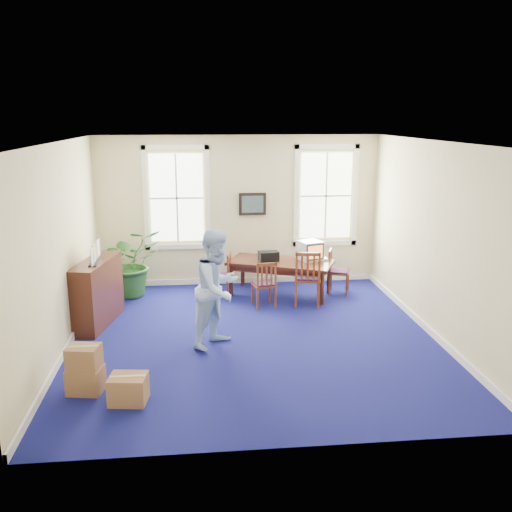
{
  "coord_description": "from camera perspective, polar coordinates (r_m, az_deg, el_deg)",
  "views": [
    {
      "loc": [
        -0.9,
        -8.81,
        3.59
      ],
      "look_at": [
        0.1,
        0.6,
        1.25
      ],
      "focal_mm": 40.0,
      "sensor_mm": 36.0,
      "label": 1
    }
  ],
  "objects": [
    {
      "name": "baseboard_back",
      "position": [
        12.57,
        -1.72,
        -2.43
      ],
      "size": [
        6.0,
        0.04,
        0.12
      ],
      "primitive_type": "cube",
      "color": "white",
      "rests_on": "ground"
    },
    {
      "name": "game_console",
      "position": [
        11.76,
        6.79,
        -0.29
      ],
      "size": [
        0.14,
        0.17,
        0.04
      ],
      "primitive_type": "cube",
      "rotation": [
        0.0,
        0.0,
        0.0
      ],
      "color": "white",
      "rests_on": "conference_table"
    },
    {
      "name": "baseboard_right",
      "position": [
        10.25,
        16.65,
        -6.87
      ],
      "size": [
        0.04,
        6.5,
        0.12
      ],
      "primitive_type": "cube",
      "color": "white",
      "rests_on": "ground"
    },
    {
      "name": "wall_back",
      "position": [
        12.26,
        -1.78,
        4.53
      ],
      "size": [
        6.5,
        0.0,
        6.5
      ],
      "primitive_type": "plane",
      "rotation": [
        1.57,
        0.0,
        0.0
      ],
      "color": "beige",
      "rests_on": "ground"
    },
    {
      "name": "chair_end_left",
      "position": [
        11.55,
        -3.61,
        -1.92
      ],
      "size": [
        0.48,
        0.48,
        0.9
      ],
      "primitive_type": null,
      "rotation": [
        0.0,
        0.0,
        -1.79
      ],
      "color": "brown",
      "rests_on": "ground"
    },
    {
      "name": "man",
      "position": [
        9.0,
        -3.85,
        -3.24
      ],
      "size": [
        1.14,
        1.17,
        1.89
      ],
      "primitive_type": "imported",
      "rotation": [
        0.0,
        0.0,
        0.88
      ],
      "color": "#ADCCFF",
      "rests_on": "ground"
    },
    {
      "name": "baseboard_left",
      "position": [
        9.72,
        -18.1,
        -8.14
      ],
      "size": [
        0.04,
        6.5,
        0.12
      ],
      "primitive_type": "cube",
      "color": "white",
      "rests_on": "ground"
    },
    {
      "name": "wall_left",
      "position": [
        9.28,
        -18.99,
        0.73
      ],
      "size": [
        0.0,
        6.5,
        6.5
      ],
      "primitive_type": "plane",
      "rotation": [
        1.57,
        0.0,
        1.57
      ],
      "color": "beige",
      "rests_on": "ground"
    },
    {
      "name": "chair_near_left",
      "position": [
        10.93,
        0.78,
        -2.78
      ],
      "size": [
        0.47,
        0.47,
        0.91
      ],
      "primitive_type": null,
      "rotation": [
        0.0,
        0.0,
        3.32
      ],
      "color": "brown",
      "rests_on": "ground"
    },
    {
      "name": "conference_table",
      "position": [
        11.69,
        2.43,
        -2.2
      ],
      "size": [
        2.29,
        1.7,
        0.71
      ],
      "primitive_type": null,
      "rotation": [
        0.0,
        0.0,
        -0.41
      ],
      "color": "#441E13",
      "rests_on": "ground"
    },
    {
      "name": "chair_end_right",
      "position": [
        11.9,
        8.31,
        -1.53
      ],
      "size": [
        0.53,
        0.53,
        0.91
      ],
      "primitive_type": null,
      "rotation": [
        0.0,
        0.0,
        1.23
      ],
      "color": "brown",
      "rests_on": "ground"
    },
    {
      "name": "cardboard_boxes",
      "position": [
        8.05,
        -15.43,
        -10.44
      ],
      "size": [
        1.38,
        1.38,
        0.68
      ],
      "primitive_type": null,
      "rotation": [
        0.0,
        0.0,
        -0.17
      ],
      "color": "#986945",
      "rests_on": "ground"
    },
    {
      "name": "potted_plant",
      "position": [
        11.82,
        -12.46,
        -0.63
      ],
      "size": [
        1.59,
        1.51,
        1.39
      ],
      "primitive_type": "imported",
      "rotation": [
        0.0,
        0.0,
        0.43
      ],
      "color": "#255720",
      "rests_on": "ground"
    },
    {
      "name": "equipment_bag",
      "position": [
        11.59,
        1.27,
        -0.02
      ],
      "size": [
        0.43,
        0.31,
        0.2
      ],
      "primitive_type": "cube",
      "rotation": [
        0.0,
        0.0,
        0.15
      ],
      "color": "black",
      "rests_on": "conference_table"
    },
    {
      "name": "wall_front",
      "position": [
        5.98,
        2.96,
        -5.58
      ],
      "size": [
        6.5,
        0.0,
        6.5
      ],
      "primitive_type": "plane",
      "rotation": [
        -1.57,
        0.0,
        0.0
      ],
      "color": "beige",
      "rests_on": "ground"
    },
    {
      "name": "chair_near_right",
      "position": [
        11.04,
        5.17,
        -2.16
      ],
      "size": [
        0.58,
        0.58,
        1.1
      ],
      "primitive_type": null,
      "rotation": [
        0.0,
        0.0,
        2.95
      ],
      "color": "brown",
      "rests_on": "ground"
    },
    {
      "name": "window_left",
      "position": [
        12.17,
        -7.93,
        5.77
      ],
      "size": [
        1.4,
        0.12,
        2.2
      ],
      "primitive_type": null,
      "color": "white",
      "rests_on": "ground"
    },
    {
      "name": "credenza",
      "position": [
        10.38,
        -15.61,
        -3.41
      ],
      "size": [
        0.73,
        1.57,
        1.19
      ],
      "primitive_type": "cube",
      "rotation": [
        0.0,
        0.0,
        -0.2
      ],
      "color": "#441E13",
      "rests_on": "ground"
    },
    {
      "name": "wall_picture",
      "position": [
        12.21,
        -0.36,
        5.22
      ],
      "size": [
        0.58,
        0.06,
        0.48
      ],
      "primitive_type": null,
      "color": "black",
      "rests_on": "ground"
    },
    {
      "name": "window_right",
      "position": [
        12.48,
        7.0,
        6.0
      ],
      "size": [
        1.4,
        0.12,
        2.2
      ],
      "primitive_type": null,
      "color": "white",
      "rests_on": "ground"
    },
    {
      "name": "ceiling",
      "position": [
        8.87,
        -0.24,
        11.36
      ],
      "size": [
        6.5,
        6.5,
        0.0
      ],
      "primitive_type": "plane",
      "rotation": [
        3.14,
        0.0,
        0.0
      ],
      "color": "white",
      "rests_on": "ground"
    },
    {
      "name": "crt_tv",
      "position": [
        11.7,
        5.41,
        0.56
      ],
      "size": [
        0.56,
        0.59,
        0.39
      ],
      "primitive_type": null,
      "rotation": [
        0.0,
        0.0,
        0.34
      ],
      "color": "#B7B7BC",
      "rests_on": "conference_table"
    },
    {
      "name": "wall_right",
      "position": [
        9.84,
        17.43,
        1.57
      ],
      "size": [
        0.0,
        6.5,
        6.5
      ],
      "primitive_type": "plane",
      "rotation": [
        1.57,
        0.0,
        -1.57
      ],
      "color": "beige",
      "rests_on": "ground"
    },
    {
      "name": "floor",
      "position": [
        9.56,
        -0.22,
        -8.17
      ],
      "size": [
        6.5,
        6.5,
        0.0
      ],
      "primitive_type": "plane",
      "color": "navy",
      "rests_on": "ground"
    },
    {
      "name": "brochure_rack",
      "position": [
        10.19,
        -15.77,
        0.71
      ],
      "size": [
        0.4,
        0.77,
        0.34
      ],
      "primitive_type": null,
      "rotation": [
        0.0,
        0.0,
        -0.36
      ],
      "color": "#99999E",
      "rests_on": "credenza"
    }
  ]
}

